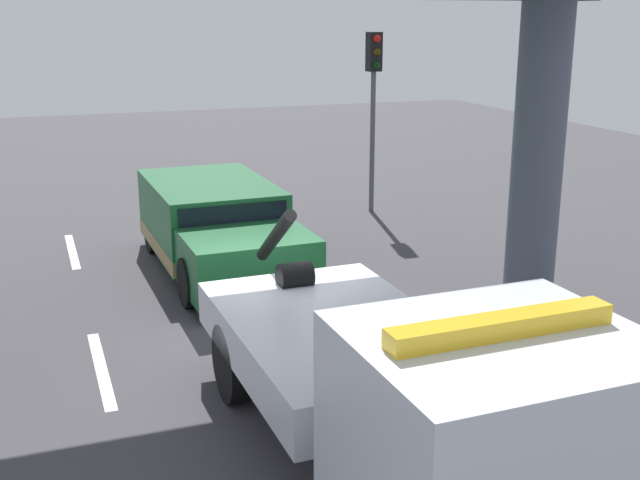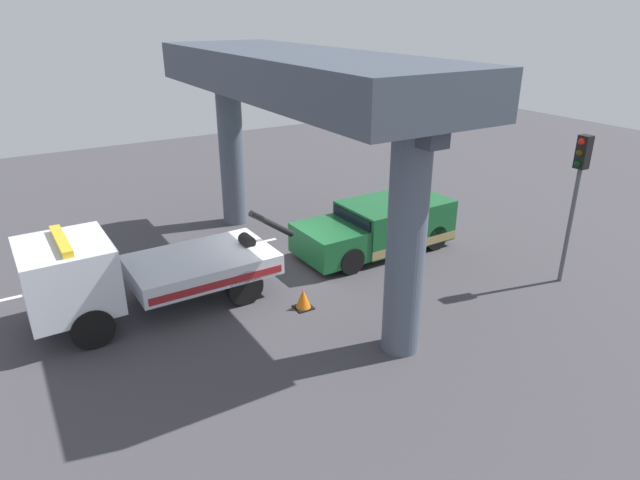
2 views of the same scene
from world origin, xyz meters
The scene contains 7 objects.
ground_plane centered at (0.00, 0.00, -0.05)m, with size 60.00×40.00×0.10m, color #423F44.
lane_stripe_west centered at (-6.00, -2.58, 0.00)m, with size 2.60×0.16×0.01m, color silver.
lane_stripe_mid centered at (0.00, -2.58, 0.00)m, with size 2.60×0.16×0.01m, color silver.
tow_truck_white centered at (4.17, 0.02, 1.20)m, with size 7.27×2.50×2.46m.
towed_van_green centered at (-3.86, 0.00, 0.78)m, with size 5.23×2.29×1.58m.
traffic_light_near centered at (-6.98, 4.58, 3.13)m, with size 0.39×0.32×4.30m.
traffic_cone_orange centered at (0.24, 2.08, 0.26)m, with size 0.47×0.47×0.56m.
Camera 1 is at (10.38, -3.23, 4.67)m, focal length 44.46 mm.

